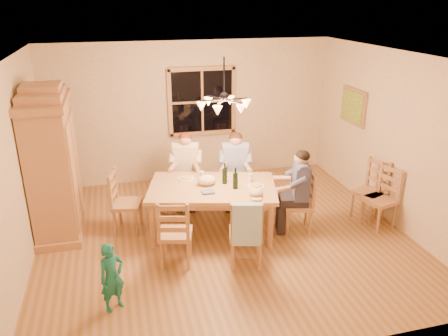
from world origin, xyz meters
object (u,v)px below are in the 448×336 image
object	(u,v)px
chair_far_left	(187,189)
chair_end_right	(298,213)
dining_table	(212,192)
wine_bottle_b	(235,178)
chair_near_left	(176,243)
adult_plaid_man	(235,160)
wine_bottle_a	(225,173)
chair_spare_back	(378,209)
adult_woman	(186,160)
chair_far_right	(235,189)
armoire	(54,167)
chair_spare_front	(368,201)
child	(112,277)
chair_end_left	(128,213)
chair_near_right	(246,243)
adult_slate_man	(300,181)
chandelier	(224,103)

from	to	relation	value
chair_far_left	chair_end_right	xyz separation A→B (m)	(1.51, -1.33, 0.00)
dining_table	wine_bottle_b	size ratio (longest dim) A/B	6.47
chair_near_left	adult_plaid_man	bearing A→B (deg)	64.80
dining_table	wine_bottle_a	xyz separation A→B (m)	(0.21, 0.05, 0.26)
dining_table	adult_plaid_man	world-z (taller)	adult_plaid_man
adult_plaid_man	chair_spare_back	world-z (taller)	adult_plaid_man
adult_woman	chair_far_right	bearing A→B (deg)	-180.00
chair_spare_back	chair_end_right	bearing A→B (deg)	67.79
armoire	adult_plaid_man	world-z (taller)	armoire
wine_bottle_a	chair_spare_back	xyz separation A→B (m)	(2.37, -0.56, -0.62)
chair_end_right	chair_spare_front	distance (m)	1.30
child	chair_spare_front	size ratio (longest dim) A/B	0.87
armoire	chair_far_right	xyz separation A→B (m)	(2.88, 0.14, -0.75)
chair_end_right	chair_near_left	bearing A→B (deg)	116.57
chair_near_left	wine_bottle_b	size ratio (longest dim) A/B	3.00
chair_end_left	adult_plaid_man	xyz separation A→B (m)	(1.86, 0.44, 0.54)
dining_table	chair_end_right	distance (m)	1.37
adult_plaid_man	chair_end_right	bearing A→B (deg)	136.64
armoire	chair_end_left	bearing A→B (deg)	-16.35
chair_near_right	chair_spare_back	bearing A→B (deg)	26.23
chair_near_left	adult_slate_man	world-z (taller)	adult_slate_man
armoire	child	distance (m)	2.36
chair_near_left	adult_slate_man	size ratio (longest dim) A/B	1.13
dining_table	chair_far_left	bearing A→B (deg)	103.17
chair_end_right	chair_spare_back	size ratio (longest dim) A/B	1.00
adult_woman	chair_spare_back	distance (m)	3.23
dining_table	chair_end_left	bearing A→B (deg)	165.28
chair_far_left	chair_far_right	size ratio (longest dim) A/B	1.00
chair_near_left	dining_table	bearing A→B (deg)	62.10
dining_table	adult_woman	size ratio (longest dim) A/B	2.44
chandelier	wine_bottle_a	bearing A→B (deg)	73.52
chair_end_left	wine_bottle_b	bearing A→B (deg)	87.05
chair_spare_front	chair_near_left	bearing A→B (deg)	76.65
chair_end_right	wine_bottle_a	world-z (taller)	wine_bottle_a
chair_near_left	child	size ratio (longest dim) A/B	1.15
chair_end_left	chair_end_right	distance (m)	2.64
chair_end_right	adult_plaid_man	world-z (taller)	adult_plaid_man
adult_slate_man	chair_end_left	bearing A→B (deg)	90.00
dining_table	wine_bottle_a	size ratio (longest dim) A/B	6.47
chair_spare_back	armoire	bearing A→B (deg)	62.30
chandelier	chair_spare_back	size ratio (longest dim) A/B	0.78
armoire	chair_near_left	distance (m)	2.25
chair_end_left	dining_table	bearing A→B (deg)	90.00
armoire	wine_bottle_b	xyz separation A→B (m)	(2.61, -0.81, -0.13)
chair_end_right	chair_spare_front	bearing A→B (deg)	-70.32
wine_bottle_a	chair_spare_back	world-z (taller)	wine_bottle_a
adult_slate_man	child	world-z (taller)	adult_slate_man
chair_far_left	adult_plaid_man	size ratio (longest dim) A/B	1.13
armoire	chair_end_left	xyz separation A→B (m)	(1.02, -0.30, -0.75)
adult_slate_man	wine_bottle_a	xyz separation A→B (m)	(-1.07, 0.39, 0.08)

